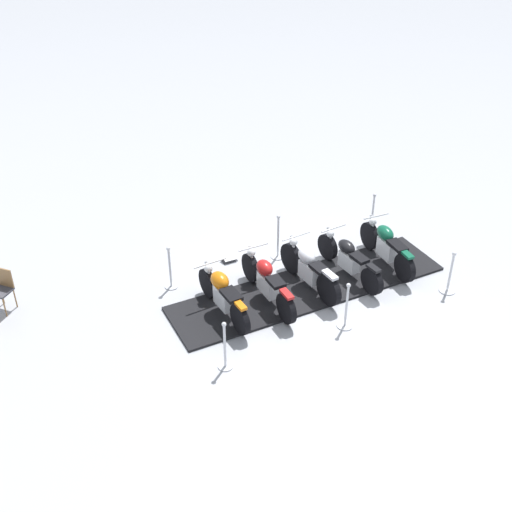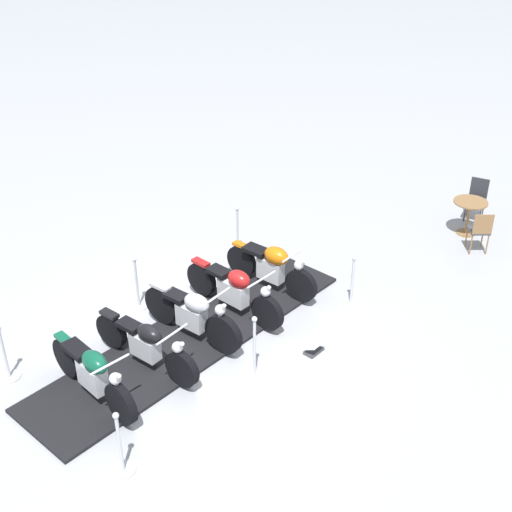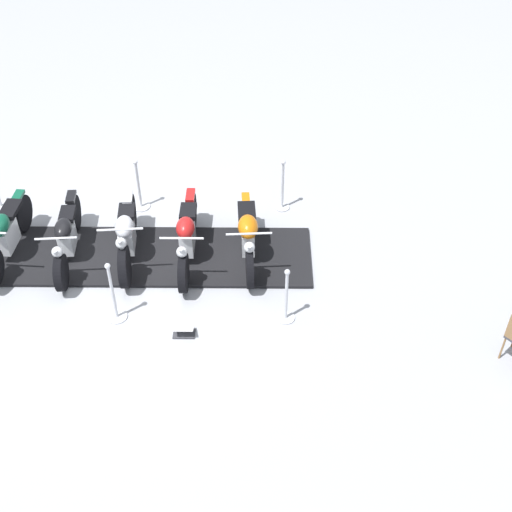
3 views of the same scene
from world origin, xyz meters
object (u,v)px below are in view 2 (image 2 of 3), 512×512
(stanchion_right_front, at_px, (121,454))
(cafe_chair_across_table, at_px, (480,229))
(motorcycle_black, at_px, (146,344))
(cafe_table, at_px, (469,210))
(stanchion_left_mid, at_px, (138,291))
(stanchion_left_rear, at_px, (238,236))
(motorcycle_copper, at_px, (272,266))
(info_placard, at_px, (314,349))
(stanchion_left_front, at_px, (6,363))
(motorcycle_chrome, at_px, (193,314))
(stanchion_right_rear, at_px, (352,288))
(cafe_chair_near_table, at_px, (477,196))
(motorcycle_maroon, at_px, (234,290))
(stanchion_right_mid, at_px, (254,356))
(motorcycle_forest, at_px, (93,373))

(stanchion_right_front, height_order, cafe_chair_across_table, stanchion_right_front)
(motorcycle_black, bearing_deg, cafe_table, 73.27)
(stanchion_left_mid, relative_size, stanchion_left_rear, 0.99)
(motorcycle_copper, bearing_deg, motorcycle_black, -93.59)
(info_placard, bearing_deg, stanchion_left_mid, -71.29)
(info_placard, bearing_deg, cafe_chair_across_table, 174.32)
(stanchion_left_front, relative_size, info_placard, 2.72)
(motorcycle_chrome, height_order, stanchion_left_front, motorcycle_chrome)
(motorcycle_chrome, height_order, stanchion_left_mid, motorcycle_chrome)
(motorcycle_chrome, bearing_deg, motorcycle_copper, 85.39)
(stanchion_right_rear, bearing_deg, stanchion_left_mid, -57.64)
(stanchion_left_front, xyz_separation_m, stanchion_left_rear, (-5.30, 0.98, 0.09))
(stanchion_left_mid, distance_m, cafe_chair_near_table, 8.06)
(motorcycle_maroon, xyz_separation_m, info_placard, (0.26, 1.76, -0.45))
(motorcycle_chrome, distance_m, cafe_chair_across_table, 6.49)
(stanchion_right_rear, bearing_deg, motorcycle_black, -31.37)
(motorcycle_copper, bearing_deg, stanchion_right_mid, -59.17)
(motorcycle_forest, xyz_separation_m, cafe_table, (-8.30, 3.29, 0.06))
(stanchion_right_rear, relative_size, stanchion_right_mid, 0.91)
(motorcycle_black, relative_size, stanchion_right_front, 2.11)
(cafe_chair_near_table, bearing_deg, stanchion_right_rear, -15.80)
(stanchion_right_rear, bearing_deg, info_placard, 2.22)
(stanchion_right_rear, relative_size, stanchion_left_rear, 0.97)
(stanchion_left_front, height_order, cafe_chair_near_table, stanchion_left_front)
(stanchion_left_mid, bearing_deg, cafe_chair_across_table, 137.79)
(stanchion_right_front, bearing_deg, cafe_chair_near_table, 168.98)
(motorcycle_forest, distance_m, motorcycle_black, 1.04)
(cafe_table, xyz_separation_m, cafe_chair_near_table, (-0.82, -0.06, -0.03))
(motorcycle_black, xyz_separation_m, stanchion_right_mid, (-0.76, 1.58, -0.11))
(stanchion_left_mid, height_order, stanchion_left_rear, stanchion_left_rear)
(cafe_chair_across_table, bearing_deg, motorcycle_chrome, 116.93)
(motorcycle_forest, distance_m, stanchion_left_front, 1.62)
(motorcycle_maroon, bearing_deg, cafe_table, 73.22)
(motorcycle_chrome, height_order, stanchion_right_rear, motorcycle_chrome)
(stanchion_right_front, relative_size, stanchion_right_mid, 0.92)
(stanchion_left_mid, bearing_deg, stanchion_right_rear, 122.36)
(stanchion_left_mid, distance_m, info_placard, 3.45)
(motorcycle_maroon, height_order, cafe_chair_across_table, motorcycle_maroon)
(stanchion_right_rear, distance_m, info_placard, 1.66)
(motorcycle_chrome, relative_size, cafe_table, 2.71)
(stanchion_left_front, distance_m, cafe_chair_near_table, 10.61)
(motorcycle_forest, bearing_deg, stanchion_right_rear, 77.24)
(stanchion_left_rear, bearing_deg, stanchion_right_rear, 79.48)
(stanchion_right_mid, bearing_deg, info_placard, 151.43)
(motorcycle_black, height_order, cafe_chair_across_table, motorcycle_black)
(motorcycle_black, xyz_separation_m, cafe_chair_across_table, (-6.58, 3.53, 0.06))
(stanchion_left_front, distance_m, stanchion_left_mid, 2.69)
(stanchion_right_rear, bearing_deg, cafe_chair_across_table, 155.33)
(motorcycle_black, bearing_deg, stanchion_right_mid, 31.84)
(stanchion_left_rear, bearing_deg, motorcycle_forest, 6.69)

